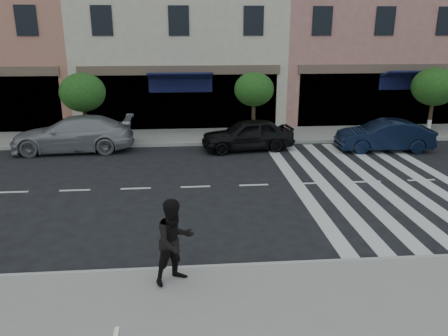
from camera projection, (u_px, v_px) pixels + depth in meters
ground at (199, 241)px, 11.00m from camera, size 120.00×120.00×0.00m
sidewalk_far at (192, 137)px, 21.42m from camera, size 60.00×3.00×0.15m
building_centre at (180, 22)px, 25.43m from camera, size 11.00×9.00×11.00m
building_east_mid at (380, 5)px, 26.11m from camera, size 13.00×9.00×13.00m
street_tree_wb at (83, 93)px, 20.14m from camera, size 2.10×2.10×3.06m
street_tree_c at (254, 90)px, 20.78m from camera, size 1.90×1.90×3.04m
street_tree_ea at (435, 87)px, 21.51m from camera, size 2.20×2.20×3.19m
walker at (175, 241)px, 8.74m from camera, size 1.09×1.04×1.79m
car_far_left at (73, 134)px, 18.98m from camera, size 5.24×2.26×1.50m
car_far_mid at (247, 134)px, 19.18m from camera, size 4.21×2.12×1.37m
car_far_right at (384, 135)px, 19.07m from camera, size 4.15×1.67×1.34m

